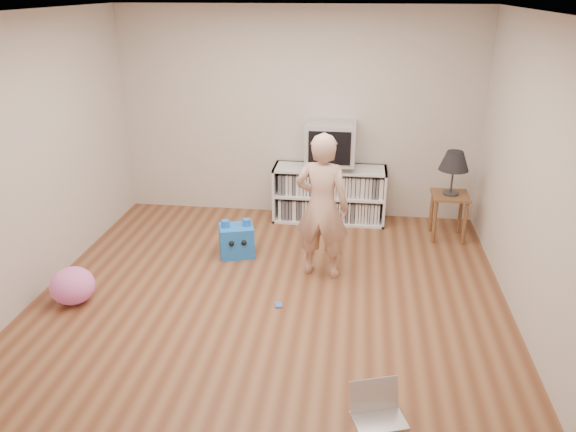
% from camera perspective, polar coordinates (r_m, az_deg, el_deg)
% --- Properties ---
extents(ground, '(4.50, 4.50, 0.00)m').
position_cam_1_polar(ground, '(5.48, -1.78, -8.28)').
color(ground, brown).
rests_on(ground, ground).
extents(walls, '(4.52, 4.52, 2.60)m').
position_cam_1_polar(walls, '(4.95, -1.96, 4.78)').
color(walls, beige).
rests_on(walls, ground).
extents(ceiling, '(4.50, 4.50, 0.01)m').
position_cam_1_polar(ceiling, '(4.72, -2.18, 20.00)').
color(ceiling, white).
rests_on(ceiling, walls).
extents(media_unit, '(1.40, 0.45, 0.70)m').
position_cam_1_polar(media_unit, '(7.13, 4.22, 2.28)').
color(media_unit, white).
rests_on(media_unit, ground).
extents(dvd_deck, '(0.45, 0.35, 0.07)m').
position_cam_1_polar(dvd_deck, '(6.99, 4.30, 5.20)').
color(dvd_deck, gray).
rests_on(dvd_deck, media_unit).
extents(crt_tv, '(0.60, 0.53, 0.50)m').
position_cam_1_polar(crt_tv, '(6.91, 4.37, 7.45)').
color(crt_tv, '#A8A8AD').
rests_on(crt_tv, dvd_deck).
extents(side_table, '(0.42, 0.42, 0.55)m').
position_cam_1_polar(side_table, '(6.82, 16.05, 1.09)').
color(side_table, brown).
rests_on(side_table, ground).
extents(table_lamp, '(0.34, 0.34, 0.52)m').
position_cam_1_polar(table_lamp, '(6.66, 16.53, 5.30)').
color(table_lamp, '#333333').
rests_on(table_lamp, side_table).
extents(person, '(0.61, 0.46, 1.51)m').
position_cam_1_polar(person, '(5.60, 3.47, 0.97)').
color(person, '#D2A58F').
rests_on(person, ground).
extents(laptop, '(0.43, 0.38, 0.25)m').
position_cam_1_polar(laptop, '(4.19, 8.99, -18.67)').
color(laptop, silver).
rests_on(laptop, ground).
extents(playing_cards, '(0.09, 0.10, 0.02)m').
position_cam_1_polar(playing_cards, '(5.34, -0.98, -9.05)').
color(playing_cards, '#4970C3').
rests_on(playing_cards, ground).
extents(plush_blue, '(0.44, 0.39, 0.43)m').
position_cam_1_polar(plush_blue, '(6.24, -5.24, -2.46)').
color(plush_blue, blue).
rests_on(plush_blue, ground).
extents(plush_pink, '(0.53, 0.53, 0.35)m').
position_cam_1_polar(plush_pink, '(5.70, -21.05, -6.63)').
color(plush_pink, '#FF73D3').
rests_on(plush_pink, ground).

